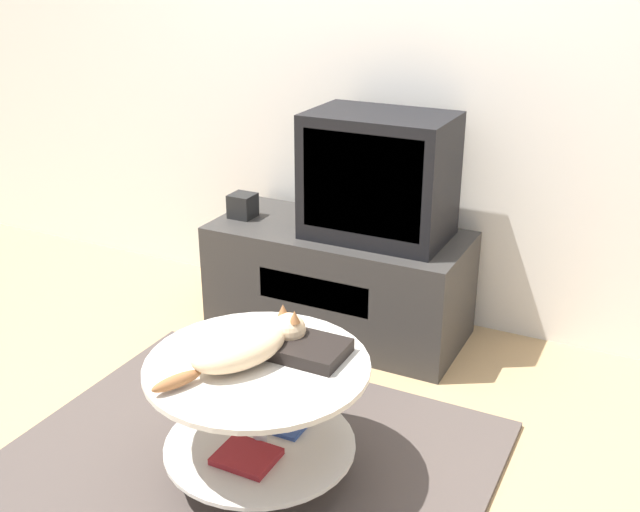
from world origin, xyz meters
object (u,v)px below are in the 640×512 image
dvd_box (311,350)px  cat (246,346)px  speaker (243,206)px  tv (379,176)px

dvd_box → cat: (-0.16, -0.12, 0.03)m
cat → dvd_box: bearing=-29.4°
dvd_box → speaker: bearing=131.8°
tv → speaker: tv is taller
tv → dvd_box: size_ratio=2.71×
speaker → cat: (0.66, -1.04, -0.04)m
speaker → cat: 1.23m
tv → speaker: size_ratio=5.44×
cat → tv: bearing=24.9°
speaker → cat: bearing=-57.5°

